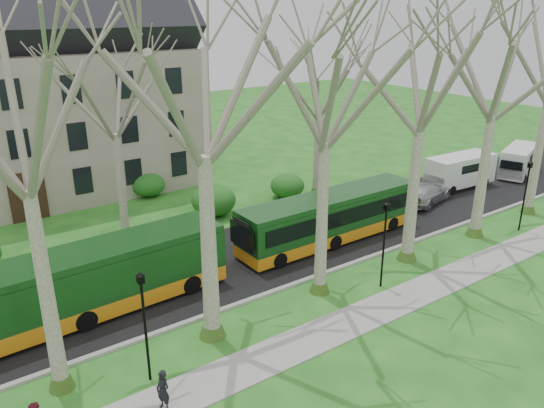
{
  "coord_description": "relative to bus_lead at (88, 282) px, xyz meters",
  "views": [
    {
      "loc": [
        -11.56,
        -16.65,
        12.85
      ],
      "look_at": [
        2.31,
        3.0,
        3.88
      ],
      "focal_mm": 35.0,
      "sensor_mm": 36.0,
      "label": 1
    }
  ],
  "objects": [
    {
      "name": "tree_row_far",
      "position": [
        5.03,
        6.36,
        4.37
      ],
      "size": [
        33.0,
        7.0,
        12.0
      ],
      "color": "gray",
      "rests_on": "ground"
    },
    {
      "name": "bus_lead",
      "position": [
        0.0,
        0.0,
        0.0
      ],
      "size": [
        12.67,
        3.17,
        3.14
      ],
      "primitive_type": null,
      "rotation": [
        0.0,
        0.0,
        0.04
      ],
      "color": "#124115",
      "rests_on": "road"
    },
    {
      "name": "tree_row_verge",
      "position": [
        6.36,
        -4.34,
        5.37
      ],
      "size": [
        49.0,
        7.0,
        14.0
      ],
      "color": "gray",
      "rests_on": "ground"
    },
    {
      "name": "lamp_row",
      "position": [
        6.36,
        -5.64,
        0.94
      ],
      "size": [
        36.22,
        0.22,
        4.3
      ],
      "color": "black",
      "rests_on": "ground"
    },
    {
      "name": "sedan",
      "position": [
        23.49,
        0.82,
        -0.86
      ],
      "size": [
        5.2,
        3.11,
        1.41
      ],
      "primitive_type": "imported",
      "rotation": [
        0.0,
        0.0,
        1.82
      ],
      "color": "#A8A8AD",
      "rests_on": "road"
    },
    {
      "name": "van_b",
      "position": [
        34.78,
        0.87,
        -0.43
      ],
      "size": [
        5.54,
        3.52,
        2.27
      ],
      "primitive_type": null,
      "rotation": [
        0.0,
        0.0,
        0.34
      ],
      "color": "silver",
      "rests_on": "road"
    },
    {
      "name": "curb",
      "position": [
        6.36,
        -3.14,
        -1.56
      ],
      "size": [
        80.0,
        0.25,
        0.14
      ],
      "primitive_type": "cube",
      "color": "#A5A39E",
      "rests_on": "ground"
    },
    {
      "name": "sidewalk",
      "position": [
        6.36,
        -7.14,
        -1.6
      ],
      "size": [
        70.0,
        2.0,
        0.06
      ],
      "primitive_type": "cube",
      "color": "gray",
      "rests_on": "ground"
    },
    {
      "name": "ground",
      "position": [
        6.36,
        -4.64,
        -1.63
      ],
      "size": [
        120.0,
        120.0,
        0.0
      ],
      "primitive_type": "plane",
      "color": "#1F5F1B",
      "rests_on": "ground"
    },
    {
      "name": "van_a",
      "position": [
        28.12,
        1.57,
        -0.34
      ],
      "size": [
        5.75,
        2.4,
        2.46
      ],
      "primitive_type": null,
      "rotation": [
        0.0,
        0.0,
        -0.06
      ],
      "color": "silver",
      "rests_on": "road"
    },
    {
      "name": "road",
      "position": [
        6.36,
        0.86,
        -1.6
      ],
      "size": [
        80.0,
        8.0,
        0.06
      ],
      "primitive_type": "cube",
      "color": "black",
      "rests_on": "ground"
    },
    {
      "name": "pedestrian_a",
      "position": [
        0.13,
        -7.41,
        -0.82
      ],
      "size": [
        0.52,
        0.63,
        1.5
      ],
      "primitive_type": "imported",
      "rotation": [
        0.0,
        0.0,
        -1.24
      ],
      "color": "black",
      "rests_on": "sidewalk"
    },
    {
      "name": "bus_follow",
      "position": [
        13.8,
        -0.16,
        -0.12
      ],
      "size": [
        11.63,
        2.48,
        2.9
      ],
      "primitive_type": null,
      "rotation": [
        0.0,
        0.0,
        0.01
      ],
      "color": "#124115",
      "rests_on": "road"
    },
    {
      "name": "hedges",
      "position": [
        1.7,
        9.36,
        -0.63
      ],
      "size": [
        30.6,
        8.6,
        2.0
      ],
      "color": "#235418",
      "rests_on": "ground"
    }
  ]
}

